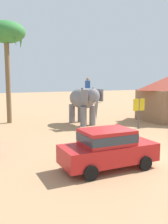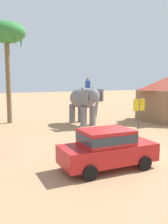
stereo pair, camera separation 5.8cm
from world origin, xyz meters
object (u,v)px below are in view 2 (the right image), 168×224
object	(u,v)px
signboard_yellow	(139,107)
palm_tree_near_hut	(6,35)
car_sedan_foreground	(107,147)
roadside_hut	(167,97)
elephant_with_mahout	(84,101)

from	to	relation	value
signboard_yellow	palm_tree_near_hut	bearing A→B (deg)	140.65
palm_tree_near_hut	signboard_yellow	bearing A→B (deg)	-39.35
car_sedan_foreground	palm_tree_near_hut	world-z (taller)	palm_tree_near_hut
roadside_hut	car_sedan_foreground	bearing A→B (deg)	-143.70
elephant_with_mahout	roadside_hut	bearing A→B (deg)	-10.89
car_sedan_foreground	elephant_with_mahout	distance (m)	10.45
palm_tree_near_hut	roadside_hut	distance (m)	15.03
elephant_with_mahout	palm_tree_near_hut	xyz separation A→B (m)	(-5.47, 3.43, 5.38)
roadside_hut	palm_tree_near_hut	bearing A→B (deg)	159.56
palm_tree_near_hut	elephant_with_mahout	bearing A→B (deg)	-32.10
car_sedan_foreground	palm_tree_near_hut	size ratio (longest dim) A/B	0.48
signboard_yellow	roadside_hut	bearing A→B (deg)	22.89
car_sedan_foreground	signboard_yellow	size ratio (longest dim) A/B	1.72
palm_tree_near_hut	signboard_yellow	distance (m)	12.32
car_sedan_foreground	roadside_hut	size ratio (longest dim) A/B	0.82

